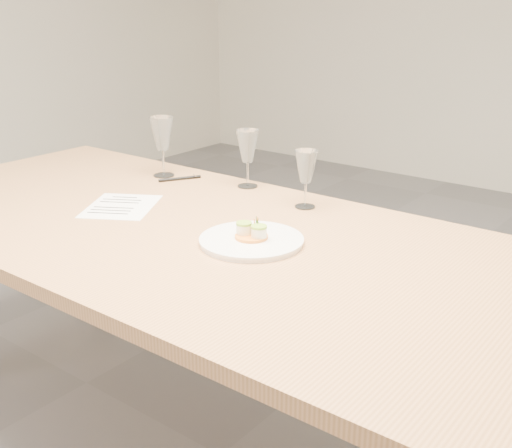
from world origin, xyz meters
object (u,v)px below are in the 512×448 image
Objects in this scene: recipe_sheet at (121,206)px; dinner_plate at (252,239)px; dining_table at (216,257)px; wine_glass_1 at (247,147)px; wine_glass_2 at (306,168)px; ballpoint_pen at (180,178)px; wine_glass_0 at (162,135)px.

dinner_plate is at bearing -30.45° from recipe_sheet.
dinner_plate is at bearing 3.43° from dining_table.
wine_glass_1 is at bearing 117.75° from dining_table.
recipe_sheet is (-0.52, 0.00, -0.01)m from dinner_plate.
dining_table is 0.41m from recipe_sheet.
dining_table is 8.54× the size of dinner_plate.
recipe_sheet is 1.78× the size of wine_glass_2.
dinner_plate is 1.41× the size of wine_glass_1.
wine_glass_0 reaches higher than ballpoint_pen.
dinner_plate is 1.54× the size of wine_glass_2.
dinner_plate is at bearing -80.26° from wine_glass_2.
recipe_sheet is 1.62× the size of wine_glass_1.
wine_glass_2 is (0.06, 0.36, 0.19)m from dining_table.
wine_glass_2 is at bearing 0.46° from wine_glass_0.
wine_glass_0 is at bearing -179.54° from wine_glass_2.
wine_glass_2 is (0.46, 0.35, 0.13)m from recipe_sheet.
wine_glass_2 reaches higher than recipe_sheet.
wine_glass_0 is 1.09× the size of wine_glass_1.
dining_table is 12.03× the size of wine_glass_1.
dining_table is 7.42× the size of recipe_sheet.
ballpoint_pen is 0.55m from wine_glass_2.
recipe_sheet reaches higher than dining_table.
dining_table is 13.18× the size of wine_glass_2.
wine_glass_1 is (0.33, 0.08, -0.01)m from wine_glass_0.
wine_glass_1 is 0.30m from wine_glass_2.
wine_glass_2 reaches higher than dinner_plate.
wine_glass_0 is at bearing -167.13° from wine_glass_1.
recipe_sheet is at bearing -143.14° from wine_glass_2.
wine_glass_0 reaches higher than wine_glass_2.
wine_glass_1 is at bearing -41.47° from ballpoint_pen.
dinner_plate is 2.00× the size of ballpoint_pen.
wine_glass_0 reaches higher than dinner_plate.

